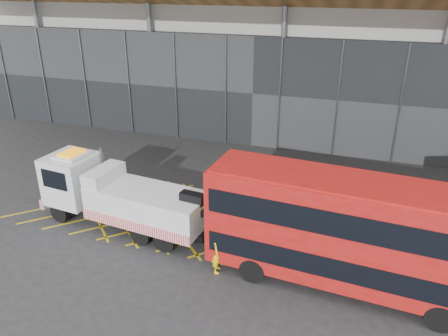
% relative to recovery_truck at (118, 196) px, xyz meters
% --- Properties ---
extents(ground_plane, '(120.00, 120.00, 0.00)m').
position_rel_recovery_truck_xyz_m(ground_plane, '(1.51, 1.90, -1.70)').
color(ground_plane, '#252628').
extents(road_markings, '(26.36, 7.16, 0.01)m').
position_rel_recovery_truck_xyz_m(road_markings, '(6.31, 1.90, -1.70)').
color(road_markings, gold).
rests_on(road_markings, ground_plane).
extents(construction_building, '(55.00, 23.97, 18.00)m').
position_rel_recovery_truck_xyz_m(construction_building, '(3.43, 20.29, 7.27)').
color(construction_building, gray).
rests_on(construction_building, ground_plane).
extents(recovery_truck, '(10.63, 3.61, 3.68)m').
position_rel_recovery_truck_xyz_m(recovery_truck, '(0.00, 0.00, 0.00)').
color(recovery_truck, black).
rests_on(recovery_truck, ground_plane).
extents(bus_towed, '(11.98, 3.74, 4.80)m').
position_rel_recovery_truck_xyz_m(bus_towed, '(11.43, -1.40, 0.96)').
color(bus_towed, '#9E0F0C').
rests_on(bus_towed, ground_plane).
extents(worker, '(0.63, 0.81, 1.97)m').
position_rel_recovery_truck_xyz_m(worker, '(5.96, -2.11, -0.72)').
color(worker, yellow).
rests_on(worker, ground_plane).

